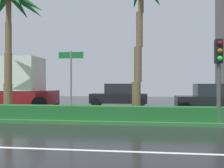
% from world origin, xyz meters
% --- Properties ---
extents(ground_plane, '(90.00, 42.00, 0.10)m').
position_xyz_m(ground_plane, '(0.00, 9.00, -0.05)').
color(ground_plane, black).
extents(median_strip, '(85.50, 4.00, 0.15)m').
position_xyz_m(median_strip, '(0.00, 8.00, 0.07)').
color(median_strip, '#2D6B33').
rests_on(median_strip, ground_plane).
extents(median_hedge, '(76.50, 0.70, 0.60)m').
position_xyz_m(median_hedge, '(0.00, 6.60, 0.45)').
color(median_hedge, '#1E6028').
rests_on(median_hedge, median_strip).
extents(palm_tree_centre_left, '(3.99, 3.99, 6.89)m').
position_xyz_m(palm_tree_centre_left, '(-3.04, 8.18, 5.73)').
color(palm_tree_centre_left, brown).
rests_on(palm_tree_centre_left, median_strip).
extents(traffic_signal_median_right, '(0.28, 0.43, 3.43)m').
position_xyz_m(traffic_signal_median_right, '(6.99, 6.29, 2.51)').
color(traffic_signal_median_right, '#4C4C47').
rests_on(traffic_signal_median_right, median_strip).
extents(street_name_sign, '(1.10, 0.08, 3.00)m').
position_xyz_m(street_name_sign, '(0.83, 6.43, 2.08)').
color(street_name_sign, slate).
rests_on(street_name_sign, median_strip).
extents(box_truck_lead, '(6.40, 2.64, 3.46)m').
position_xyz_m(box_truck_lead, '(-5.00, 11.73, 1.55)').
color(box_truck_lead, maroon).
rests_on(box_truck_lead, ground_plane).
extents(car_in_traffic_leading, '(4.30, 2.02, 1.72)m').
position_xyz_m(car_in_traffic_leading, '(2.11, 15.11, 0.83)').
color(car_in_traffic_leading, black).
rests_on(car_in_traffic_leading, ground_plane).
extents(car_in_traffic_second, '(4.30, 2.02, 1.72)m').
position_xyz_m(car_in_traffic_second, '(8.13, 11.74, 0.83)').
color(car_in_traffic_second, black).
rests_on(car_in_traffic_second, ground_plane).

